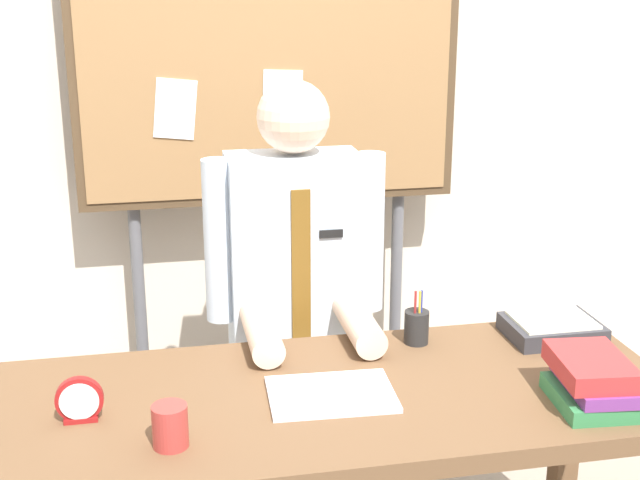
{
  "coord_description": "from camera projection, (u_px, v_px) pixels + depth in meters",
  "views": [
    {
      "loc": [
        -0.42,
        -1.92,
        1.74
      ],
      "look_at": [
        0.0,
        0.17,
        1.08
      ],
      "focal_mm": 48.66,
      "sensor_mm": 36.0,
      "label": 1
    }
  ],
  "objects": [
    {
      "name": "pen_holder",
      "position": [
        417.0,
        327.0,
        2.45
      ],
      "size": [
        0.07,
        0.07,
        0.16
      ],
      "color": "#262626",
      "rests_on": "desk"
    },
    {
      "name": "person",
      "position": [
        296.0,
        328.0,
        2.71
      ],
      "size": [
        0.55,
        0.56,
        1.44
      ],
      "color": "#2D2D33",
      "rests_on": "ground_plane"
    },
    {
      "name": "coffee_mug",
      "position": [
        170.0,
        426.0,
        1.92
      ],
      "size": [
        0.08,
        0.08,
        0.1
      ],
      "primitive_type": "cylinder",
      "color": "#B23833",
      "rests_on": "desk"
    },
    {
      "name": "bulletin_board",
      "position": [
        268.0,
        42.0,
        2.92
      ],
      "size": [
        1.33,
        0.09,
        2.13
      ],
      "color": "#4C3823",
      "rests_on": "ground_plane"
    },
    {
      "name": "desk",
      "position": [
        333.0,
        424.0,
        2.2
      ],
      "size": [
        1.74,
        0.7,
        0.73
      ],
      "color": "brown",
      "rests_on": "ground_plane"
    },
    {
      "name": "desk_clock",
      "position": [
        80.0,
        402.0,
        2.02
      ],
      "size": [
        0.11,
        0.04,
        0.11
      ],
      "color": "maroon",
      "rests_on": "desk"
    },
    {
      "name": "back_wall",
      "position": [
        261.0,
        83.0,
        3.16
      ],
      "size": [
        6.4,
        0.08,
        2.7
      ],
      "primitive_type": "cube",
      "color": "beige",
      "rests_on": "ground_plane"
    },
    {
      "name": "open_notebook",
      "position": [
        331.0,
        394.0,
        2.15
      ],
      "size": [
        0.32,
        0.24,
        0.01
      ],
      "primitive_type": "cube",
      "rotation": [
        0.0,
        0.0,
        -0.05
      ],
      "color": "silver",
      "rests_on": "desk"
    },
    {
      "name": "paper_tray",
      "position": [
        552.0,
        328.0,
        2.5
      ],
      "size": [
        0.26,
        0.2,
        0.06
      ],
      "color": "#333338",
      "rests_on": "desk"
    },
    {
      "name": "book_stack",
      "position": [
        596.0,
        382.0,
        2.11
      ],
      "size": [
        0.24,
        0.26,
        0.12
      ],
      "color": "#337F47",
      "rests_on": "desk"
    }
  ]
}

